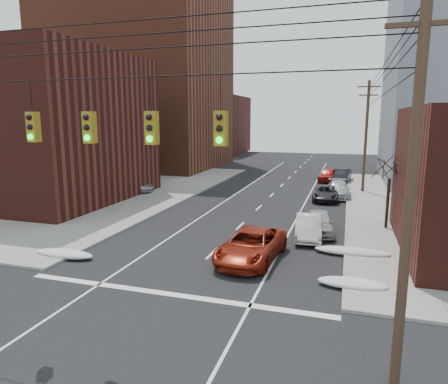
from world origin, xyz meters
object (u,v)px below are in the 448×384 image
Objects in this scene: red_pickup at (251,245)px; parked_car_c at (327,193)px; parked_car_a at (319,222)px; parked_car_d at (338,190)px; parked_car_f at (342,175)px; lot_car_c at (71,186)px; lot_car_b at (132,186)px; lot_car_d at (104,181)px; parked_car_e at (328,175)px; lot_car_a at (96,192)px; parked_car_b at (308,227)px.

parked_car_c is at bearing 85.34° from red_pickup.
parked_car_d reaches higher than parked_car_a.
lot_car_c is at bearing -143.59° from parked_car_f.
lot_car_b is 1.02× the size of lot_car_d.
parked_car_e reaches higher than parked_car_d.
parked_car_d is (0.85, 12.91, 0.01)m from parked_car_a.
red_pickup is at bearing -100.94° from lot_car_c.
red_pickup is 1.32× the size of lot_car_d.
parked_car_c is 18.89m from lot_car_b.
lot_car_a reaches higher than parked_car_c.
lot_car_c is (-25.63, -5.75, 0.02)m from parked_car_d.
lot_car_b is at bearing -29.58° from lot_car_a.
parked_car_e is 28.71m from lot_car_c.
lot_car_c is at bearing 155.34° from parked_car_b.
parked_car_e is at bearing 93.95° from parked_car_d.
lot_car_a is at bearing -172.83° from lot_car_d.
parked_car_e is at bearing -53.77° from lot_car_b.
parked_car_e is 26.63m from lot_car_a.
parked_car_d reaches higher than lot_car_c.
parked_car_f is at bearing 86.94° from red_pickup.
parked_car_b is 12.35m from parked_car_c.
parked_car_a is at bearing 61.45° from parked_car_b.
lot_car_b is (-18.33, 10.20, 0.05)m from parked_car_b.
parked_car_a is 22.73m from parked_car_f.
parked_car_c is (-0.14, 11.00, -0.07)m from parked_car_a.
lot_car_d is at bearing -146.74° from parked_car_f.
parked_car_f reaches higher than lot_car_b.
red_pickup is 6.90m from parked_car_a.
lot_car_d is at bearing 147.72° from parked_car_b.
red_pickup reaches higher than parked_car_e.
lot_car_b is at bearing 145.59° from parked_car_b.
lot_car_c is at bearing 153.44° from red_pickup.
parked_car_c is 1.02× the size of parked_car_f.
parked_car_b is at bearing -119.69° from lot_car_b.
parked_car_c is 1.04× the size of parked_car_e.
lot_car_d reaches higher than parked_car_e.
lot_car_d is (-19.85, 16.21, 0.09)m from red_pickup.
parked_car_c is 24.94m from lot_car_c.
parked_car_f is at bearing 85.65° from parked_car_c.
parked_car_c is (0.43, 12.34, -0.06)m from parked_car_b.
parked_car_b is (2.49, 4.84, -0.08)m from red_pickup.
lot_car_d is (-23.76, -2.89, 0.15)m from parked_car_d.
parked_car_d is at bearing -85.24° from lot_car_a.
red_pickup is 29.18m from parked_car_f.
lot_car_d reaches higher than parked_car_f.
parked_car_e is 25.63m from lot_car_d.
parked_car_f is at bearing -55.81° from lot_car_b.
parked_car_d is 26.27m from lot_car_c.
lot_car_c reaches higher than parked_car_c.
parked_car_d is at bearing -73.62° from parked_car_e.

